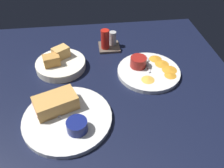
# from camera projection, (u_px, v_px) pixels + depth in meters

# --- Properties ---
(ground_plane) EXTENTS (1.10, 1.10, 0.03)m
(ground_plane) POSITION_uv_depth(u_px,v_px,m) (92.00, 103.00, 0.81)
(ground_plane) COLOR black
(plate_sandwich_main) EXTENTS (0.28, 0.28, 0.02)m
(plate_sandwich_main) POSITION_uv_depth(u_px,v_px,m) (68.00, 118.00, 0.72)
(plate_sandwich_main) COLOR silver
(plate_sandwich_main) RESTS_ON ground_plane
(sandwich_half_near) EXTENTS (0.15, 0.12, 0.05)m
(sandwich_half_near) POSITION_uv_depth(u_px,v_px,m) (56.00, 103.00, 0.73)
(sandwich_half_near) COLOR tan
(sandwich_half_near) RESTS_ON plate_sandwich_main
(ramekin_dark_sauce) EXTENTS (0.06, 0.06, 0.04)m
(ramekin_dark_sauce) POSITION_uv_depth(u_px,v_px,m) (77.00, 126.00, 0.67)
(ramekin_dark_sauce) COLOR navy
(ramekin_dark_sauce) RESTS_ON plate_sandwich_main
(spoon_by_dark_ramekin) EXTENTS (0.08, 0.08, 0.01)m
(spoon_by_dark_ramekin) POSITION_uv_depth(u_px,v_px,m) (66.00, 120.00, 0.70)
(spoon_by_dark_ramekin) COLOR silver
(spoon_by_dark_ramekin) RESTS_ON plate_sandwich_main
(plate_chips_companion) EXTENTS (0.24, 0.24, 0.02)m
(plate_chips_companion) POSITION_uv_depth(u_px,v_px,m) (149.00, 72.00, 0.90)
(plate_chips_companion) COLOR silver
(plate_chips_companion) RESTS_ON ground_plane
(ramekin_light_gravy) EXTENTS (0.06, 0.06, 0.04)m
(ramekin_light_gravy) POSITION_uv_depth(u_px,v_px,m) (139.00, 62.00, 0.90)
(ramekin_light_gravy) COLOR maroon
(ramekin_light_gravy) RESTS_ON plate_chips_companion
(spoon_by_gravy_ramekin) EXTENTS (0.02, 0.10, 0.01)m
(spoon_by_gravy_ramekin) POSITION_uv_depth(u_px,v_px,m) (147.00, 62.00, 0.93)
(spoon_by_gravy_ramekin) COLOR silver
(spoon_by_gravy_ramekin) RESTS_ON plate_chips_companion
(plantain_chip_scatter) EXTENTS (0.18, 0.19, 0.01)m
(plantain_chip_scatter) POSITION_uv_depth(u_px,v_px,m) (157.00, 67.00, 0.90)
(plantain_chip_scatter) COLOR orange
(plantain_chip_scatter) RESTS_ON plate_chips_companion
(bread_basket_rear) EXTENTS (0.19, 0.19, 0.07)m
(bread_basket_rear) POSITION_uv_depth(u_px,v_px,m) (60.00, 63.00, 0.92)
(bread_basket_rear) COLOR silver
(bread_basket_rear) RESTS_ON ground_plane
(condiment_caddy) EXTENTS (0.09, 0.09, 0.10)m
(condiment_caddy) POSITION_uv_depth(u_px,v_px,m) (108.00, 42.00, 1.01)
(condiment_caddy) COLOR brown
(condiment_caddy) RESTS_ON ground_plane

